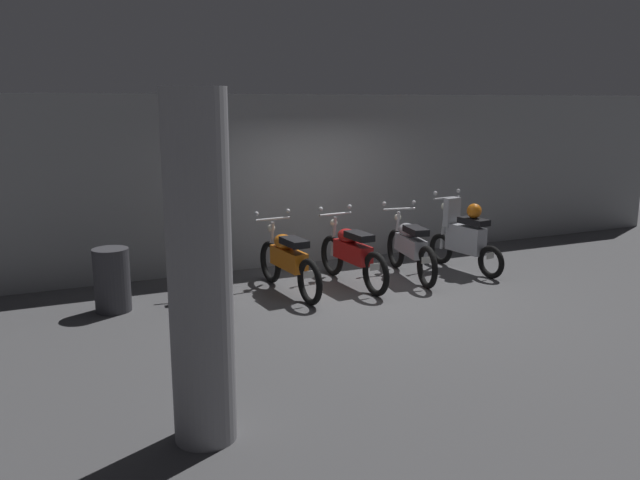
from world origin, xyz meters
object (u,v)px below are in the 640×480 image
motorbike_slot_3 (410,247)px  trash_bin (112,280)px  motorbike_slot_1 (288,260)px  support_pillar (200,272)px  motorbike_slot_4 (465,237)px  motorbike_slot_2 (352,253)px  motorbike_slot_0 (218,264)px

motorbike_slot_3 → trash_bin: (-4.54, 0.17, -0.07)m
motorbike_slot_1 → motorbike_slot_3: (2.09, 0.01, 0.00)m
motorbike_slot_1 → support_pillar: bearing=-121.1°
motorbike_slot_1 → trash_bin: bearing=175.9°
trash_bin → motorbike_slot_4: bearing=-2.0°
support_pillar → motorbike_slot_3: bearing=40.4°
motorbike_slot_2 → motorbike_slot_3: bearing=0.7°
motorbike_slot_2 → motorbike_slot_4: bearing=-0.3°
motorbike_slot_4 → trash_bin: 5.57m
motorbike_slot_1 → motorbike_slot_4: size_ratio=1.16×
support_pillar → trash_bin: bearing=93.7°
motorbike_slot_0 → motorbike_slot_4: motorbike_slot_4 is taller
motorbike_slot_2 → motorbike_slot_1: bearing=179.7°
motorbike_slot_3 → motorbike_slot_4: 1.04m
motorbike_slot_1 → motorbike_slot_4: bearing=-0.3°
motorbike_slot_1 → motorbike_slot_2: bearing=-0.3°
motorbike_slot_4 → motorbike_slot_1: bearing=179.7°
motorbike_slot_3 → motorbike_slot_1: bearing=-179.8°
motorbike_slot_0 → motorbike_slot_1: bearing=-3.1°
motorbike_slot_0 → trash_bin: motorbike_slot_0 is taller
motorbike_slot_3 → trash_bin: motorbike_slot_3 is taller
motorbike_slot_1 → motorbike_slot_3: bearing=0.2°
motorbike_slot_4 → support_pillar: size_ratio=0.59×
motorbike_slot_3 → motorbike_slot_2: bearing=-179.3°
motorbike_slot_0 → motorbike_slot_1: 1.04m
motorbike_slot_3 → support_pillar: support_pillar is taller
motorbike_slot_1 → motorbike_slot_4: motorbike_slot_4 is taller
support_pillar → motorbike_slot_2: bearing=48.3°
motorbike_slot_1 → motorbike_slot_4: 3.12m
trash_bin → motorbike_slot_3: bearing=-2.1°
motorbike_slot_4 → trash_bin: bearing=178.0°
motorbike_slot_4 → support_pillar: bearing=-145.7°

